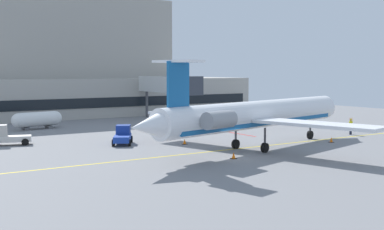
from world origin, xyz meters
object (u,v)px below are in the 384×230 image
Objects in this scene: pushback_tractor at (6,136)px; marshaller at (351,126)px; fuel_tank at (37,119)px; regional_jet at (255,115)px; baggage_tug at (123,135)px; belt_loader at (230,114)px.

pushback_tractor reaches higher than marshaller.
regional_jet is at bearing -66.62° from fuel_tank.
belt_loader is at bearing 29.83° from baggage_tug.
belt_loader is at bearing 13.69° from pushback_tractor.
baggage_tug is 0.60× the size of fuel_tank.
belt_loader reaches higher than baggage_tug.
marshaller is at bearing -86.47° from belt_loader.
baggage_tug is 28.10m from belt_loader.
regional_jet is at bearing -39.78° from pushback_tractor.
belt_loader is at bearing -8.42° from fuel_tank.
regional_jet reaches higher than baggage_tug.
regional_jet is 4.58× the size of fuel_tank.
regional_jet is 17.25m from marshaller.
fuel_tank is 3.40× the size of marshaller.
marshaller is (35.92, -13.16, 0.07)m from pushback_tractor.
fuel_tank is at bearing 100.77° from baggage_tug.
baggage_tug is 0.98× the size of belt_loader.
pushback_tractor is at bearing 159.87° from marshaller.
belt_loader is at bearing 93.53° from marshaller.
fuel_tank reaches higher than belt_loader.
fuel_tank is at bearing 171.58° from belt_loader.
pushback_tractor reaches higher than belt_loader.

